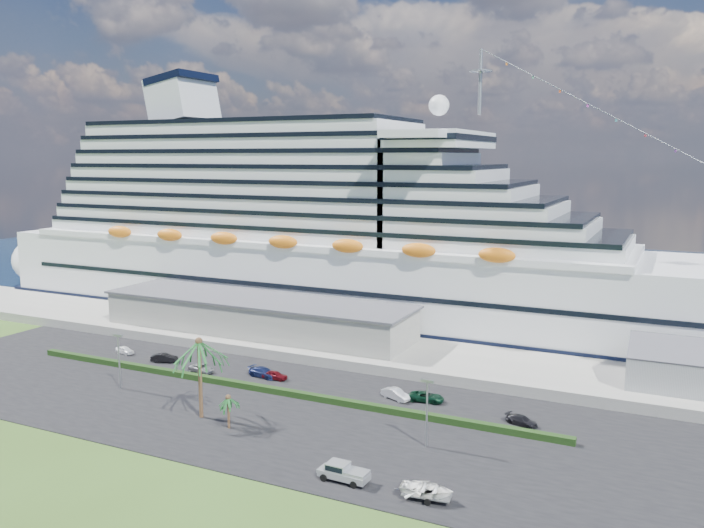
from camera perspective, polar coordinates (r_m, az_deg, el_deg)
The scene contains 21 objects.
ground at distance 86.59m, azimuth -8.68°, elevation -14.46°, with size 420.00×420.00×0.00m, color #344F1A.
asphalt_lot at distance 95.14m, azimuth -4.87°, elevation -12.15°, with size 140.00×38.00×0.12m, color black.
wharf at distance 119.44m, azimuth 2.24°, elevation -7.28°, with size 240.00×20.00×1.80m, color gray.
water at distance 203.44m, azimuth 12.35°, elevation -0.96°, with size 420.00×160.00×0.02m, color black.
cruise_ship at distance 146.67m, azimuth -1.73°, elevation 2.06°, with size 191.00×38.00×54.00m.
terminal_building at distance 130.00m, azimuth -7.94°, elevation -4.15°, with size 61.00×15.00×6.30m.
hedge at distance 102.94m, azimuth -7.35°, elevation -10.23°, with size 88.00×1.10×0.90m, color black.
lamp_post_left at distance 107.67m, azimuth -18.81°, elevation -7.12°, with size 1.60×0.35×8.27m.
lamp_post_right at distance 82.80m, azimuth 6.26°, elevation -11.54°, with size 1.60×0.35×8.27m.
palm_tall at distance 92.18m, azimuth -12.59°, elevation -7.04°, with size 8.82×8.82×11.13m.
palm_short at distance 89.56m, azimuth -10.25°, elevation -11.17°, with size 3.53×3.53×4.56m.
parked_car_0 at distance 127.03m, azimuth -18.35°, elevation -6.81°, with size 1.52×3.77×1.28m, color white.
parked_car_1 at distance 120.11m, azimuth -15.33°, elevation -7.53°, with size 1.53×4.39×1.45m, color black.
parked_car_2 at distance 113.36m, azimuth -12.40°, elevation -8.46°, with size 2.07×4.49×1.25m, color gray.
parked_car_3 at distance 109.24m, azimuth -7.37°, elevation -8.92°, with size 2.11×5.18×1.50m, color #16204D.
parked_car_4 at distance 107.92m, azimuth -6.44°, elevation -9.17°, with size 1.61×4.01×1.37m, color #5F0C14.
parked_car_5 at distance 99.18m, azimuth 3.66°, elevation -10.74°, with size 1.59×4.56×1.50m, color #AEAFB5.
parked_car_6 at distance 98.70m, azimuth 6.21°, elevation -10.91°, with size 2.28×4.95×1.38m, color black.
parked_car_7 at distance 92.80m, azimuth 13.92°, elevation -12.50°, with size 1.71×4.22×1.22m, color black.
pickup_truck at distance 75.92m, azimuth -0.76°, elevation -16.86°, with size 5.59×2.24×1.95m.
boat_trailer at distance 72.55m, azimuth 6.23°, elevation -18.12°, with size 6.30×4.46×1.76m.
Camera 1 is at (45.34, -65.35, 34.22)m, focal length 35.00 mm.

